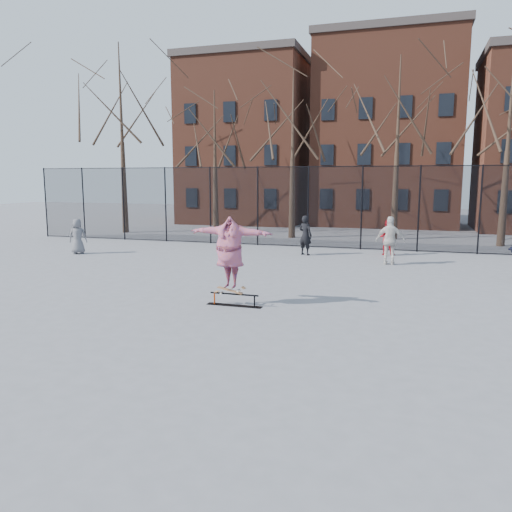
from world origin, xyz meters
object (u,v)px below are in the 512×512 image
(skater, at_px, (230,255))
(bystander_black, at_px, (305,235))
(skateboard, at_px, (230,291))
(bystander_white, at_px, (390,241))
(bystander_red, at_px, (387,237))
(skate_rail, at_px, (234,301))
(bystander_grey, at_px, (78,236))

(skater, height_order, bystander_black, skater)
(skateboard, height_order, bystander_white, bystander_white)
(skateboard, distance_m, bystander_red, 11.14)
(skate_rail, xyz_separation_m, skater, (-0.12, -0.00, 1.25))
(skate_rail, xyz_separation_m, bystander_grey, (-9.97, 6.73, 0.67))
(bystander_grey, relative_size, bystander_black, 0.90)
(skateboard, height_order, skater, skater)
(skate_rail, xyz_separation_m, bystander_white, (3.67, 7.97, 0.83))
(bystander_black, height_order, bystander_white, bystander_white)
(bystander_black, height_order, bystander_red, bystander_black)
(bystander_white, bearing_deg, bystander_black, -21.64)
(bystander_red, height_order, bystander_white, bystander_white)
(skater, relative_size, bystander_white, 1.22)
(bystander_grey, relative_size, bystander_white, 0.83)
(skateboard, relative_size, bystander_black, 0.43)
(skate_rail, bearing_deg, bystander_white, 65.27)
(skate_rail, relative_size, bystander_white, 0.80)
(bystander_white, bearing_deg, skater, 64.90)
(skater, relative_size, bystander_grey, 1.46)
(skater, bearing_deg, bystander_white, 66.85)
(skate_rail, distance_m, skateboard, 0.28)
(skater, bearing_deg, skateboard, 0.00)
(bystander_grey, height_order, bystander_red, bystander_grey)
(bystander_grey, bearing_deg, skateboard, 121.22)
(skateboard, distance_m, bystander_black, 9.49)
(skateboard, xyz_separation_m, bystander_white, (3.79, 7.97, 0.57))
(skate_rail, height_order, skateboard, skateboard)
(bystander_red, bearing_deg, bystander_black, 31.16)
(skate_rail, relative_size, bystander_grey, 0.96)
(bystander_grey, distance_m, bystander_white, 13.70)
(bystander_grey, bearing_deg, bystander_black, 171.04)
(bystander_grey, height_order, bystander_black, bystander_black)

